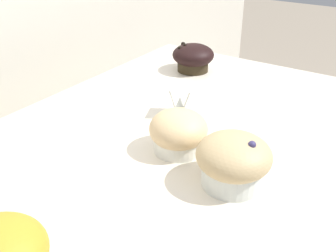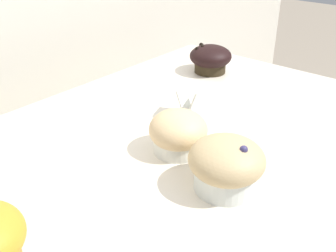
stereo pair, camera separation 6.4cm
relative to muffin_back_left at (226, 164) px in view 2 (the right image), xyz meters
name	(u,v)px [view 2 (the right image)]	position (x,y,z in m)	size (l,w,h in m)	color
muffin_back_left	(226,164)	(0.00, 0.00, 0.00)	(0.11, 0.11, 0.08)	silver
muffin_back_right	(179,133)	(0.04, 0.12, -0.01)	(0.10, 0.10, 0.07)	white
muffin_front_left	(210,59)	(0.38, 0.29, -0.01)	(0.10, 0.10, 0.07)	#312717
price_card	(189,101)	(0.15, 0.18, -0.01)	(0.06, 0.06, 0.06)	white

